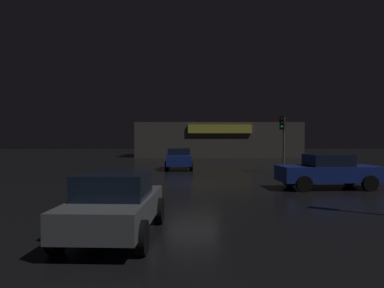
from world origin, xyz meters
The scene contains 6 objects.
ground_plane centered at (0.00, 0.00, 0.00)m, with size 120.00×120.00×0.00m, color black.
store_building centered at (3.59, 29.10, 2.16)m, with size 20.58×9.30×4.31m.
traffic_signal_main centered at (6.14, 6.08, 2.80)m, with size 0.42×0.42×3.79m.
car_near centered at (-0.93, 8.91, 0.83)m, with size 2.09×4.19×1.61m.
car_far centered at (6.24, -1.21, 0.82)m, with size 4.64×2.22×1.59m.
car_crossing centered at (-1.98, -8.97, 0.77)m, with size 2.11×4.01×1.52m.
Camera 1 is at (-0.26, -17.18, 2.33)m, focal length 32.49 mm.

